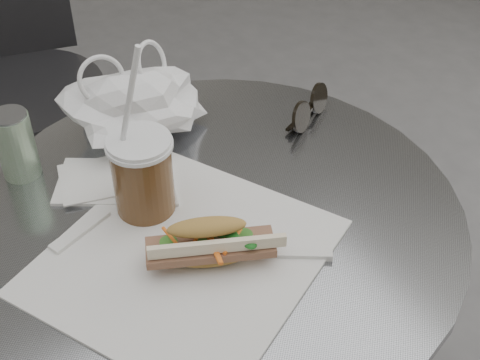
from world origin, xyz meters
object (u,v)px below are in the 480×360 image
banh_mi (209,243)px  cafe_table (221,321)px  sunglasses (309,109)px  drink_can (16,145)px  iced_coffee (143,174)px  chair_far (33,126)px

banh_mi → cafe_table: bearing=78.0°
sunglasses → drink_can: bearing=138.9°
banh_mi → sunglasses: 0.39m
iced_coffee → drink_can: 0.23m
cafe_table → sunglasses: size_ratio=6.19×
cafe_table → drink_can: bearing=131.3°
cafe_table → chair_far: size_ratio=0.96×
cafe_table → iced_coffee: bearing=145.2°
banh_mi → chair_far: bearing=113.9°
cafe_table → chair_far: chair_far is taller
chair_far → iced_coffee: bearing=101.9°
banh_mi → sunglasses: banh_mi is taller
cafe_table → chair_far: (-0.04, 0.93, -0.11)m
cafe_table → chair_far: bearing=92.6°
cafe_table → banh_mi: banh_mi is taller
iced_coffee → banh_mi: bearing=-80.7°
banh_mi → drink_can: drink_can is taller
iced_coffee → sunglasses: (0.35, 0.05, -0.05)m
iced_coffee → drink_can: size_ratio=2.46×
drink_can → cafe_table: bearing=-48.7°
drink_can → iced_coffee: bearing=-55.3°
cafe_table → drink_can: drink_can is taller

